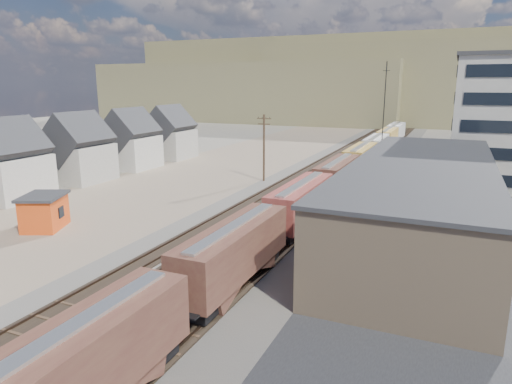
% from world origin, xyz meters
% --- Properties ---
extents(ground, '(300.00, 300.00, 0.00)m').
position_xyz_m(ground, '(0.00, 0.00, 0.00)').
color(ground, '#6B6356').
rests_on(ground, ground).
extents(ballast_bed, '(18.00, 200.00, 0.06)m').
position_xyz_m(ballast_bed, '(0.00, 50.00, 0.03)').
color(ballast_bed, '#4C4742').
rests_on(ballast_bed, ground).
extents(dirt_yard, '(24.00, 180.00, 0.03)m').
position_xyz_m(dirt_yard, '(-20.00, 40.00, 0.01)').
color(dirt_yard, '#827259').
rests_on(dirt_yard, ground).
extents(asphalt_lot, '(26.00, 120.00, 0.04)m').
position_xyz_m(asphalt_lot, '(22.00, 35.00, 0.02)').
color(asphalt_lot, '#232326').
rests_on(asphalt_lot, ground).
extents(rail_tracks, '(11.40, 200.00, 0.24)m').
position_xyz_m(rail_tracks, '(-0.55, 50.00, 0.11)').
color(rail_tracks, black).
rests_on(rail_tracks, ground).
extents(freight_train, '(3.00, 119.74, 4.46)m').
position_xyz_m(freight_train, '(3.80, 45.09, 2.79)').
color(freight_train, black).
rests_on(freight_train, ground).
extents(warehouse, '(12.40, 40.40, 7.25)m').
position_xyz_m(warehouse, '(14.98, 25.00, 3.65)').
color(warehouse, tan).
rests_on(warehouse, ground).
extents(utility_pole_north, '(2.20, 0.32, 10.00)m').
position_xyz_m(utility_pole_north, '(-8.50, 42.00, 5.30)').
color(utility_pole_north, '#382619').
rests_on(utility_pole_north, ground).
extents(radio_mast, '(1.20, 0.16, 18.00)m').
position_xyz_m(radio_mast, '(6.00, 60.00, 9.12)').
color(radio_mast, black).
rests_on(radio_mast, ground).
extents(townhouse_row, '(8.15, 68.16, 10.47)m').
position_xyz_m(townhouse_row, '(-34.00, 25.00, 4.34)').
color(townhouse_row, '#B7B2A8').
rests_on(townhouse_row, ground).
extents(hills_north, '(265.00, 80.00, 32.00)m').
position_xyz_m(hills_north, '(0.17, 167.92, 14.10)').
color(hills_north, brown).
rests_on(hills_north, ground).
extents(maintenance_shed, '(5.40, 5.96, 3.56)m').
position_xyz_m(maintenance_shed, '(-19.88, 11.64, 1.82)').
color(maintenance_shed, '#E24A15').
rests_on(maintenance_shed, ground).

